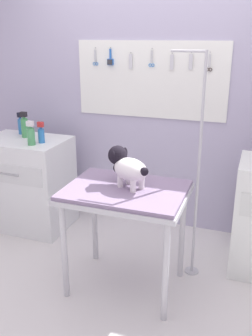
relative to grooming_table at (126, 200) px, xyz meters
The scene contains 10 objects.
ground 0.76m from the grooming_table, 129.74° to the right, with size 4.40×4.00×0.04m, color silver.
rear_wall_panel 1.22m from the grooming_table, 96.41° to the left, with size 4.00×0.11×2.30m.
grooming_table is the anchor object (origin of this frame).
grooming_arm 0.56m from the grooming_table, 37.82° to the left, with size 0.30×0.11×1.72m.
dog 0.24m from the grooming_table, 97.50° to the left, with size 0.37×0.28×0.28m.
counter_left 1.41m from the grooming_table, 153.72° to the left, with size 0.80×0.58×0.89m.
shampoo_bottle 1.19m from the grooming_table, 155.91° to the left, with size 0.07×0.07×0.22m.
spray_bottle_tall 1.19m from the grooming_table, 150.81° to the left, with size 0.06×0.06×0.19m.
conditioner_bottle 1.46m from the grooming_table, 151.68° to the left, with size 0.07×0.07×0.24m.
spray_bottle_short 1.60m from the grooming_table, 150.59° to the left, with size 0.05×0.05×0.21m.
Camera 1 is at (0.95, -2.13, 1.82)m, focal length 40.25 mm.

